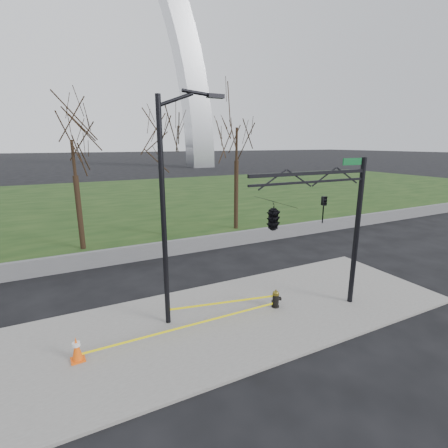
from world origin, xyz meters
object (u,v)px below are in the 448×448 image
fire_hydrant (276,299)px  traffic_signal_mast (292,214)px  traffic_cone (77,349)px  street_light (169,198)px

fire_hydrant → traffic_signal_mast: size_ratio=0.13×
traffic_cone → traffic_signal_mast: (7.12, -0.93, 3.66)m
fire_hydrant → street_light: size_ratio=0.09×
fire_hydrant → traffic_cone: size_ratio=0.96×
fire_hydrant → street_light: street_light is taller
street_light → traffic_signal_mast: size_ratio=1.37×
traffic_cone → traffic_signal_mast: bearing=-7.5°
fire_hydrant → street_light: 5.88m
traffic_cone → street_light: street_light is taller
fire_hydrant → street_light: (-3.98, 0.84, 4.25)m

